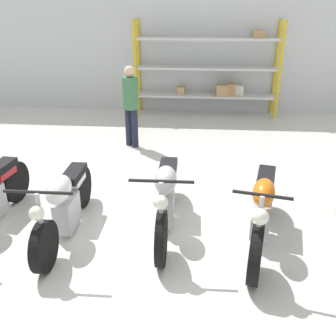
{
  "coord_description": "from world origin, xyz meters",
  "views": [
    {
      "loc": [
        0.39,
        -4.22,
        2.74
      ],
      "look_at": [
        0.0,
        0.4,
        0.7
      ],
      "focal_mm": 40.0,
      "sensor_mm": 36.0,
      "label": 1
    }
  ],
  "objects_px": {
    "shelving_rack": "(211,71)",
    "person_browsing": "(131,100)",
    "motorcycle_silver": "(166,196)",
    "motorcycle_white": "(65,203)",
    "motorcycle_orange": "(262,210)"
  },
  "relations": [
    {
      "from": "motorcycle_silver",
      "to": "motorcycle_white",
      "type": "bearing_deg",
      "value": -80.18
    },
    {
      "from": "motorcycle_silver",
      "to": "motorcycle_orange",
      "type": "distance_m",
      "value": 1.21
    },
    {
      "from": "shelving_rack",
      "to": "motorcycle_orange",
      "type": "relative_size",
      "value": 1.76
    },
    {
      "from": "motorcycle_white",
      "to": "motorcycle_silver",
      "type": "relative_size",
      "value": 0.95
    },
    {
      "from": "person_browsing",
      "to": "motorcycle_silver",
      "type": "bearing_deg",
      "value": 52.06
    },
    {
      "from": "motorcycle_orange",
      "to": "person_browsing",
      "type": "relative_size",
      "value": 1.28
    },
    {
      "from": "motorcycle_silver",
      "to": "person_browsing",
      "type": "xyz_separation_m",
      "value": [
        -0.99,
        3.05,
        0.5
      ]
    },
    {
      "from": "motorcycle_white",
      "to": "person_browsing",
      "type": "bearing_deg",
      "value": 174.48
    },
    {
      "from": "shelving_rack",
      "to": "motorcycle_silver",
      "type": "bearing_deg",
      "value": -96.6
    },
    {
      "from": "motorcycle_silver",
      "to": "motorcycle_orange",
      "type": "bearing_deg",
      "value": 76.87
    },
    {
      "from": "shelving_rack",
      "to": "motorcycle_orange",
      "type": "distance_m",
      "value": 5.98
    },
    {
      "from": "motorcycle_white",
      "to": "motorcycle_silver",
      "type": "bearing_deg",
      "value": 99.99
    },
    {
      "from": "shelving_rack",
      "to": "person_browsing",
      "type": "xyz_separation_m",
      "value": [
        -1.64,
        -2.61,
        -0.18
      ]
    },
    {
      "from": "shelving_rack",
      "to": "motorcycle_silver",
      "type": "xyz_separation_m",
      "value": [
        -0.65,
        -5.66,
        -0.68
      ]
    },
    {
      "from": "shelving_rack",
      "to": "person_browsing",
      "type": "relative_size",
      "value": 2.25
    }
  ]
}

